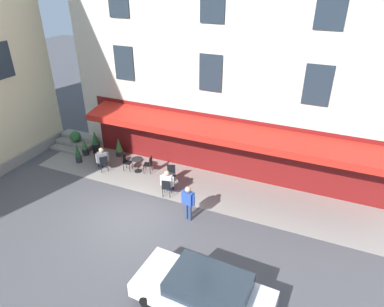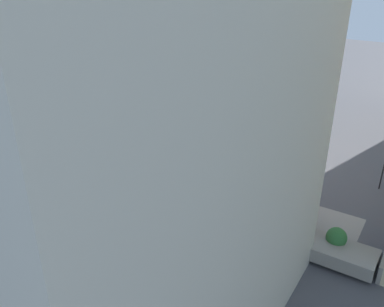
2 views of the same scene
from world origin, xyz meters
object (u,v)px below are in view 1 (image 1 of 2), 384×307
at_px(cafe_chair_black_corner_left, 149,163).
at_px(potted_plant_under_sign, 95,141).
at_px(seated_patron_in_white, 168,181).
at_px(potted_plant_by_steps, 78,153).
at_px(cafe_table_near_entrance, 137,163).
at_px(cafe_chair_black_kerbside, 103,162).
at_px(cafe_chair_black_near_door, 171,172).
at_px(potted_plant_entrance_left, 119,147).
at_px(cafe_chair_black_back_row, 167,186).
at_px(cafe_table_mid_terrace, 101,158).
at_px(cafe_table_streetside, 170,180).
at_px(potted_plant_entrance_right, 75,138).
at_px(cafe_chair_black_corner_right, 97,152).
at_px(parked_car_white, 204,292).
at_px(seated_companion_in_grey, 102,158).
at_px(potted_plant_mid_terrace, 85,147).
at_px(cafe_chair_black_by_window, 126,161).
at_px(walking_pedestrian_in_blue, 188,201).

bearing_deg(cafe_chair_black_corner_left, potted_plant_under_sign, -13.98).
bearing_deg(seated_patron_in_white, potted_plant_by_steps, -7.20).
xyz_separation_m(cafe_table_near_entrance, potted_plant_under_sign, (3.58, -1.19, 0.07)).
height_order(cafe_chair_black_kerbside, cafe_chair_black_near_door, same).
distance_m(seated_patron_in_white, potted_plant_entrance_left, 4.83).
relative_size(cafe_chair_black_back_row, cafe_chair_black_near_door, 1.00).
bearing_deg(potted_plant_by_steps, cafe_table_mid_terrace, -173.59).
relative_size(cafe_table_streetside, potted_plant_entrance_left, 0.71).
height_order(cafe_chair_black_kerbside, cafe_table_streetside, cafe_chair_black_kerbside).
xyz_separation_m(cafe_table_mid_terrace, potted_plant_entrance_right, (2.73, -1.25, 0.11)).
height_order(cafe_table_near_entrance, potted_plant_by_steps, potted_plant_by_steps).
distance_m(cafe_chair_black_corner_right, potted_plant_entrance_left, 1.24).
bearing_deg(cafe_chair_black_near_door, cafe_table_near_entrance, -5.08).
xyz_separation_m(cafe_table_mid_terrace, potted_plant_entrance_left, (-0.22, -1.39, 0.03)).
distance_m(cafe_chair_black_back_row, cafe_chair_black_near_door, 1.26).
bearing_deg(cafe_table_mid_terrace, potted_plant_entrance_left, -98.90).
bearing_deg(cafe_table_near_entrance, parked_car_white, 134.81).
relative_size(potted_plant_entrance_right, potted_plant_under_sign, 0.87).
bearing_deg(seated_companion_in_grey, potted_plant_entrance_right, -26.56).
bearing_deg(seated_patron_in_white, cafe_table_mid_terrace, -11.37).
bearing_deg(potted_plant_mid_terrace, cafe_table_mid_terrace, 157.14).
height_order(cafe_chair_black_by_window, cafe_table_mid_terrace, cafe_chair_black_by_window).
xyz_separation_m(cafe_table_streetside, potted_plant_mid_terrace, (5.98, -1.17, -0.02)).
distance_m(cafe_chair_black_near_door, walking_pedestrian_in_blue, 3.06).
xyz_separation_m(cafe_chair_black_corner_right, cafe_chair_black_back_row, (-5.02, 1.49, 0.00)).
height_order(cafe_chair_black_corner_left, seated_companion_in_grey, seated_companion_in_grey).
bearing_deg(cafe_table_mid_terrace, parked_car_white, 144.32).
bearing_deg(potted_plant_entrance_left, seated_patron_in_white, 151.72).
distance_m(cafe_chair_black_kerbside, parked_car_white, 9.61).
distance_m(walking_pedestrian_in_blue, potted_plant_by_steps, 7.79).
bearing_deg(cafe_chair_black_back_row, cafe_chair_black_by_window, -22.75).
bearing_deg(cafe_table_streetside, potted_plant_mid_terrace, -11.07).
xyz_separation_m(potted_plant_mid_terrace, potted_plant_under_sign, (-0.14, -0.79, 0.10)).
bearing_deg(potted_plant_mid_terrace, cafe_chair_black_corner_right, 164.90).
bearing_deg(potted_plant_entrance_left, cafe_table_streetside, 155.66).
relative_size(seated_patron_in_white, potted_plant_mid_terrace, 1.35).
bearing_deg(seated_companion_in_grey, potted_plant_by_steps, -3.76).
bearing_deg(walking_pedestrian_in_blue, cafe_table_near_entrance, -32.03).
distance_m(potted_plant_mid_terrace, potted_plant_under_sign, 0.81).
height_order(cafe_chair_black_corner_right, potted_plant_under_sign, potted_plant_under_sign).
bearing_deg(cafe_chair_black_back_row, parked_car_white, 127.98).
height_order(cafe_chair_black_near_door, potted_plant_by_steps, potted_plant_by_steps).
relative_size(cafe_table_mid_terrace, cafe_chair_black_near_door, 0.82).
bearing_deg(parked_car_white, potted_plant_entrance_right, -33.19).
bearing_deg(seated_companion_in_grey, potted_plant_entrance_left, -86.57).
bearing_deg(potted_plant_by_steps, cafe_chair_black_back_row, 170.87).
bearing_deg(potted_plant_by_steps, cafe_chair_black_by_window, -173.64).
relative_size(cafe_table_streetside, potted_plant_by_steps, 0.66).
bearing_deg(cafe_table_streetside, cafe_chair_black_corner_left, -29.02).
distance_m(cafe_table_mid_terrace, cafe_table_streetside, 4.40).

